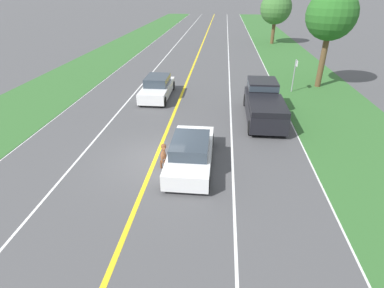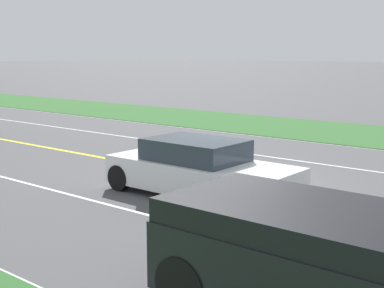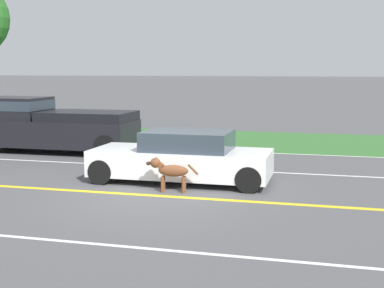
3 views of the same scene
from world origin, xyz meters
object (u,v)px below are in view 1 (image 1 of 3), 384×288
(dog, at_px, (163,154))
(roadside_tree_right_far, at_px, (276,8))
(street_sign, at_px, (295,72))
(pickup_truck, at_px, (264,102))
(roadside_tree_right_near, at_px, (332,15))
(ego_car, at_px, (191,153))
(oncoming_car, at_px, (157,88))

(dog, xyz_separation_m, roadside_tree_right_far, (8.99, 32.36, 3.93))
(roadside_tree_right_far, xyz_separation_m, street_sign, (-1.38, -21.35, -2.94))
(pickup_truck, relative_size, roadside_tree_right_near, 0.78)
(ego_car, height_order, street_sign, street_sign)
(dog, relative_size, roadside_tree_right_near, 0.18)
(dog, bearing_deg, ego_car, -6.22)
(dog, distance_m, roadside_tree_right_far, 33.81)
(ego_car, xyz_separation_m, roadside_tree_right_near, (8.69, 12.58, 4.53))
(roadside_tree_right_near, relative_size, street_sign, 2.93)
(ego_car, distance_m, oncoming_car, 9.48)
(oncoming_car, bearing_deg, street_sign, -167.70)
(dog, distance_m, oncoming_car, 9.14)
(dog, xyz_separation_m, street_sign, (7.62, 11.01, 0.98))
(ego_car, bearing_deg, pickup_truck, 57.54)
(dog, distance_m, pickup_truck, 7.63)
(ego_car, bearing_deg, roadside_tree_right_near, 55.38)
(pickup_truck, distance_m, roadside_tree_right_far, 27.07)
(ego_car, bearing_deg, roadside_tree_right_far, 76.46)
(roadside_tree_right_near, xyz_separation_m, street_sign, (-2.27, -1.57, -3.65))
(dog, relative_size, street_sign, 0.53)
(ego_car, xyz_separation_m, roadside_tree_right_far, (7.79, 32.35, 3.82))
(dog, bearing_deg, pickup_truck, 43.49)
(dog, xyz_separation_m, pickup_truck, (4.90, 5.82, 0.44))
(dog, height_order, pickup_truck, pickup_truck)
(dog, bearing_deg, roadside_tree_right_far, 68.07)
(pickup_truck, relative_size, oncoming_car, 1.20)
(ego_car, distance_m, street_sign, 12.77)
(oncoming_car, xyz_separation_m, roadside_tree_right_near, (11.97, 3.69, 4.49))
(pickup_truck, distance_m, oncoming_car, 7.63)
(roadside_tree_right_far, distance_m, street_sign, 21.59)
(roadside_tree_right_far, relative_size, street_sign, 2.73)
(roadside_tree_right_near, xyz_separation_m, roadside_tree_right_far, (-0.90, 19.77, -0.71))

